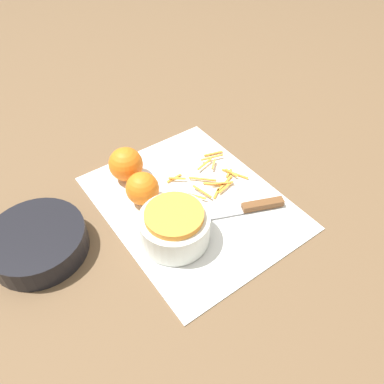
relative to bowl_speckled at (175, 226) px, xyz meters
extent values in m
plane|color=brown|center=(0.07, -0.09, -0.04)|extent=(4.00, 4.00, 0.00)
cube|color=silver|center=(0.07, -0.09, -0.04)|extent=(0.48, 0.38, 0.01)
cylinder|color=silver|center=(0.00, 0.00, -0.01)|extent=(0.15, 0.15, 0.07)
cylinder|color=orange|center=(0.00, 0.00, 0.03)|extent=(0.12, 0.12, 0.02)
cylinder|color=black|center=(0.14, 0.24, -0.02)|extent=(0.20, 0.20, 0.05)
cube|color=brown|center=(-0.04, -0.21, -0.03)|extent=(0.06, 0.10, 0.02)
cube|color=silver|center=(0.00, -0.10, -0.04)|extent=(0.08, 0.14, 0.00)
sphere|color=orange|center=(0.23, -0.01, 0.00)|extent=(0.08, 0.08, 0.08)
sphere|color=orange|center=(0.14, 0.00, 0.00)|extent=(0.08, 0.08, 0.08)
cube|color=gold|center=(0.08, -0.23, -0.04)|extent=(0.07, 0.04, 0.00)
cube|color=orange|center=(0.08, -0.17, -0.04)|extent=(0.04, 0.04, 0.00)
cube|color=orange|center=(0.13, -0.21, -0.03)|extent=(0.03, 0.03, 0.00)
cube|color=gold|center=(0.05, -0.15, -0.04)|extent=(0.02, 0.03, 0.00)
cube|color=#F59C30|center=(0.15, -0.19, -0.03)|extent=(0.02, 0.05, 0.00)
cube|color=orange|center=(0.17, -0.24, -0.04)|extent=(0.02, 0.05, 0.00)
cube|color=#F39A35|center=(0.15, -0.10, -0.04)|extent=(0.01, 0.04, 0.00)
cube|color=orange|center=(0.11, -0.16, -0.03)|extent=(0.05, 0.05, 0.00)
cube|color=#F59737|center=(0.06, -0.18, -0.03)|extent=(0.03, 0.05, 0.00)
cube|color=#F49D35|center=(0.07, -0.11, -0.03)|extent=(0.04, 0.03, 0.00)
cube|color=gold|center=(0.09, -0.22, -0.04)|extent=(0.02, 0.03, 0.00)
cube|color=orange|center=(0.14, -0.10, -0.03)|extent=(0.03, 0.04, 0.00)
cube|color=orange|center=(0.07, -0.13, -0.03)|extent=(0.06, 0.02, 0.00)
cube|color=orange|center=(0.16, -0.22, -0.03)|extent=(0.02, 0.06, 0.00)
cube|color=orange|center=(0.07, -0.19, -0.04)|extent=(0.03, 0.06, 0.00)
cube|color=orange|center=(0.08, -0.23, -0.03)|extent=(0.04, 0.01, 0.00)
cube|color=orange|center=(0.05, -0.18, -0.03)|extent=(0.02, 0.05, 0.00)
camera|label=1|loc=(-0.42, 0.26, 0.60)|focal=35.00mm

